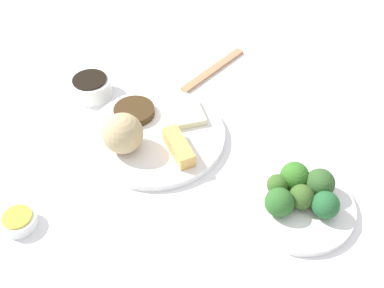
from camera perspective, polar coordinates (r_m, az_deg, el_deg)
name	(u,v)px	position (r m, az deg, el deg)	size (l,w,h in m)	color
tabletop	(146,150)	(0.88, -5.98, -0.78)	(2.20, 2.20, 0.02)	white
main_plate	(156,135)	(0.88, -4.72, 1.16)	(0.28, 0.28, 0.02)	white
rice_scoop	(124,135)	(0.82, -8.90, 1.19)	(0.08, 0.08, 0.08)	tan
spring_roll	(179,147)	(0.83, -1.77, -0.39)	(0.09, 0.03, 0.03)	#DBA554
crab_rangoon_wonton	(183,114)	(0.91, -1.15, 3.94)	(0.08, 0.08, 0.01)	beige
stir_fry_heap	(134,111)	(0.92, -7.54, 4.25)	(0.08, 0.08, 0.02)	#3E2B14
broccoli_plate	(297,205)	(0.79, 13.50, -7.69)	(0.20, 0.20, 0.01)	white
broccoli_floret_0	(302,197)	(0.76, 14.09, -6.69)	(0.04, 0.04, 0.04)	#385B23
broccoli_floret_1	(325,205)	(0.76, 16.98, -7.60)	(0.05, 0.05, 0.05)	#225A2E
broccoli_floret_2	(295,176)	(0.79, 13.20, -4.07)	(0.05, 0.05, 0.05)	#347023
broccoli_floret_3	(277,185)	(0.78, 11.05, -5.22)	(0.04, 0.04, 0.04)	#375E22
broccoli_floret_4	(320,183)	(0.79, 16.30, -4.93)	(0.05, 0.05, 0.05)	#305727
broccoli_floret_5	(279,202)	(0.75, 11.31, -7.44)	(0.05, 0.05, 0.05)	#2A6026
soy_sauce_bowl	(91,88)	(1.00, -13.00, 7.17)	(0.09, 0.09, 0.04)	white
soy_sauce_bowl_liquid	(89,80)	(0.99, -13.20, 8.17)	(0.07, 0.07, 0.00)	black
sauce_ramekin_hot_mustard	(19,221)	(0.80, -21.60, -9.33)	(0.06, 0.06, 0.02)	white
sauce_ramekin_hot_mustard_liquid	(17,217)	(0.79, -21.85, -8.79)	(0.05, 0.05, 0.00)	gold
chopsticks_pair	(213,70)	(1.06, 2.81, 9.65)	(0.21, 0.02, 0.01)	#AD7E56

